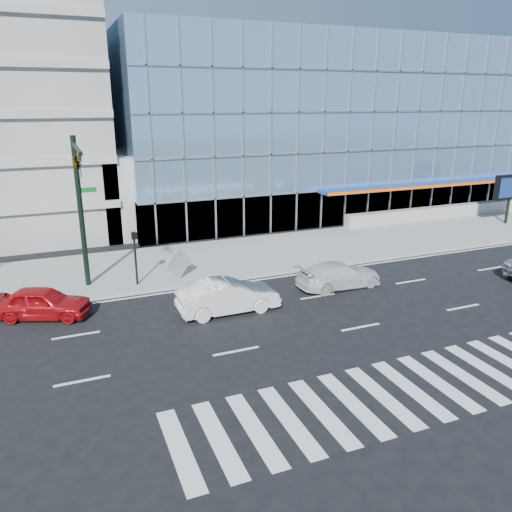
{
  "coord_description": "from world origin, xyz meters",
  "views": [
    {
      "loc": [
        -12.17,
        -21.27,
        9.82
      ],
      "look_at": [
        -2.26,
        3.0,
        1.62
      ],
      "focal_mm": 35.0,
      "sensor_mm": 36.0,
      "label": 1
    }
  ],
  "objects_px": {
    "white_sedan": "(228,296)",
    "red_sedan": "(42,303)",
    "traffic_signal": "(79,179)",
    "tilted_panel": "(179,263)",
    "ped_signal_post": "(135,250)",
    "marquee_sign": "(511,188)",
    "white_suv": "(339,275)"
  },
  "relations": [
    {
      "from": "red_sedan",
      "to": "tilted_panel",
      "type": "distance_m",
      "value": 7.55
    },
    {
      "from": "traffic_signal",
      "to": "marquee_sign",
      "type": "xyz_separation_m",
      "value": [
        33.0,
        3.42,
        -3.1
      ]
    },
    {
      "from": "white_sedan",
      "to": "red_sedan",
      "type": "height_order",
      "value": "white_sedan"
    },
    {
      "from": "traffic_signal",
      "to": "white_sedan",
      "type": "distance_m",
      "value": 9.31
    },
    {
      "from": "traffic_signal",
      "to": "tilted_panel",
      "type": "height_order",
      "value": "traffic_signal"
    },
    {
      "from": "traffic_signal",
      "to": "marquee_sign",
      "type": "bearing_deg",
      "value": 5.92
    },
    {
      "from": "white_sedan",
      "to": "tilted_panel",
      "type": "distance_m",
      "value": 5.24
    },
    {
      "from": "white_sedan",
      "to": "tilted_panel",
      "type": "bearing_deg",
      "value": 12.45
    },
    {
      "from": "ped_signal_post",
      "to": "marquee_sign",
      "type": "height_order",
      "value": "marquee_sign"
    },
    {
      "from": "marquee_sign",
      "to": "tilted_panel",
      "type": "distance_m",
      "value": 28.36
    },
    {
      "from": "marquee_sign",
      "to": "ped_signal_post",
      "type": "bearing_deg",
      "value": -174.29
    },
    {
      "from": "traffic_signal",
      "to": "marquee_sign",
      "type": "distance_m",
      "value": 33.32
    },
    {
      "from": "white_sedan",
      "to": "red_sedan",
      "type": "xyz_separation_m",
      "value": [
        -8.29,
        2.67,
        -0.06
      ]
    },
    {
      "from": "ped_signal_post",
      "to": "marquee_sign",
      "type": "relative_size",
      "value": 0.75
    },
    {
      "from": "white_sedan",
      "to": "tilted_panel",
      "type": "height_order",
      "value": "tilted_panel"
    },
    {
      "from": "white_suv",
      "to": "white_sedan",
      "type": "distance_m",
      "value": 6.79
    },
    {
      "from": "white_suv",
      "to": "marquee_sign",
      "type": "bearing_deg",
      "value": -71.67
    },
    {
      "from": "white_suv",
      "to": "red_sedan",
      "type": "xyz_separation_m",
      "value": [
        -15.02,
        1.77,
        0.05
      ]
    },
    {
      "from": "marquee_sign",
      "to": "white_suv",
      "type": "xyz_separation_m",
      "value": [
        -20.26,
        -7.2,
        -2.37
      ]
    },
    {
      "from": "white_suv",
      "to": "tilted_panel",
      "type": "bearing_deg",
      "value": 60.66
    },
    {
      "from": "white_suv",
      "to": "traffic_signal",
      "type": "bearing_deg",
      "value": 72.27
    },
    {
      "from": "marquee_sign",
      "to": "tilted_panel",
      "type": "relative_size",
      "value": 3.08
    },
    {
      "from": "white_suv",
      "to": "white_sedan",
      "type": "bearing_deg",
      "value": 96.39
    },
    {
      "from": "white_suv",
      "to": "white_sedan",
      "type": "xyz_separation_m",
      "value": [
        -6.73,
        -0.9,
        0.11
      ]
    },
    {
      "from": "marquee_sign",
      "to": "red_sedan",
      "type": "distance_m",
      "value": 35.77
    },
    {
      "from": "traffic_signal",
      "to": "white_sedan",
      "type": "height_order",
      "value": "traffic_signal"
    },
    {
      "from": "ped_signal_post",
      "to": "red_sedan",
      "type": "relative_size",
      "value": 0.68
    },
    {
      "from": "white_suv",
      "to": "tilted_panel",
      "type": "height_order",
      "value": "tilted_panel"
    },
    {
      "from": "tilted_panel",
      "to": "white_suv",
      "type": "bearing_deg",
      "value": -54.81
    },
    {
      "from": "white_sedan",
      "to": "white_suv",
      "type": "bearing_deg",
      "value": -82.57
    },
    {
      "from": "traffic_signal",
      "to": "marquee_sign",
      "type": "relative_size",
      "value": 2.0
    },
    {
      "from": "traffic_signal",
      "to": "white_suv",
      "type": "relative_size",
      "value": 1.66
    }
  ]
}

